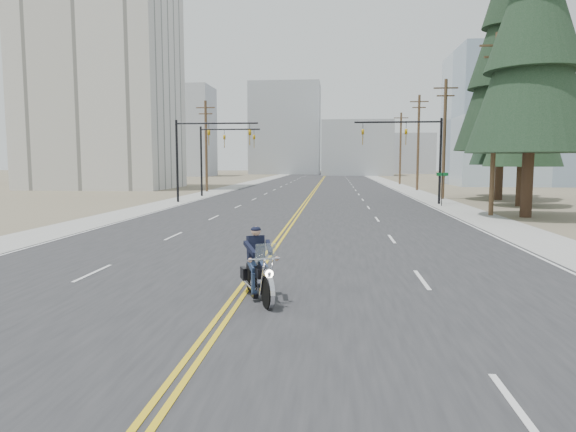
# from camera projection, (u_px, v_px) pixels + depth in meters

# --- Properties ---
(ground_plane) EXTENTS (400.00, 400.00, 0.00)m
(ground_plane) POSITION_uv_depth(u_px,v_px,m) (224.00, 317.00, 11.46)
(ground_plane) COLOR #776D56
(ground_plane) RESTS_ON ground
(road) EXTENTS (20.00, 200.00, 0.01)m
(road) POSITION_uv_depth(u_px,v_px,m) (319.00, 184.00, 80.79)
(road) COLOR #303033
(road) RESTS_ON ground
(sidewalk_left) EXTENTS (3.00, 200.00, 0.01)m
(sidewalk_left) POSITION_uv_depth(u_px,v_px,m) (247.00, 184.00, 81.83)
(sidewalk_left) COLOR #A5A5A0
(sidewalk_left) RESTS_ON ground
(sidewalk_right) EXTENTS (3.00, 200.00, 0.01)m
(sidewalk_right) POSITION_uv_depth(u_px,v_px,m) (393.00, 184.00, 79.76)
(sidewalk_right) COLOR #A5A5A0
(sidewalk_right) RESTS_ON ground
(traffic_mast_left) EXTENTS (7.10, 0.26, 7.00)m
(traffic_mast_left) POSITION_uv_depth(u_px,v_px,m) (200.00, 144.00, 43.45)
(traffic_mast_left) COLOR black
(traffic_mast_left) RESTS_ON ground
(traffic_mast_right) EXTENTS (7.10, 0.26, 7.00)m
(traffic_mast_right) POSITION_uv_depth(u_px,v_px,m) (415.00, 144.00, 41.83)
(traffic_mast_right) COLOR black
(traffic_mast_right) RESTS_ON ground
(traffic_mast_far) EXTENTS (6.10, 0.26, 7.00)m
(traffic_mast_far) POSITION_uv_depth(u_px,v_px,m) (218.00, 148.00, 51.41)
(traffic_mast_far) COLOR black
(traffic_mast_far) RESTS_ON ground
(street_sign) EXTENTS (0.90, 0.06, 2.62)m
(street_sign) POSITION_uv_depth(u_px,v_px,m) (442.00, 183.00, 40.01)
(street_sign) COLOR black
(street_sign) RESTS_ON ground
(utility_pole_b) EXTENTS (2.20, 0.30, 11.50)m
(utility_pole_b) POSITION_uv_depth(u_px,v_px,m) (495.00, 122.00, 32.49)
(utility_pole_b) COLOR brown
(utility_pole_b) RESTS_ON ground
(utility_pole_c) EXTENTS (2.20, 0.30, 11.00)m
(utility_pole_c) POSITION_uv_depth(u_px,v_px,m) (444.00, 137.00, 47.37)
(utility_pole_c) COLOR brown
(utility_pole_c) RESTS_ON ground
(utility_pole_d) EXTENTS (2.20, 0.30, 11.50)m
(utility_pole_d) POSITION_uv_depth(u_px,v_px,m) (418.00, 141.00, 62.20)
(utility_pole_d) COLOR brown
(utility_pole_d) RESTS_ON ground
(utility_pole_e) EXTENTS (2.20, 0.30, 11.00)m
(utility_pole_e) POSITION_uv_depth(u_px,v_px,m) (400.00, 147.00, 79.07)
(utility_pole_e) COLOR brown
(utility_pole_e) RESTS_ON ground
(utility_pole_left) EXTENTS (2.20, 0.30, 10.50)m
(utility_pole_left) POSITION_uv_depth(u_px,v_px,m) (206.00, 145.00, 59.56)
(utility_pole_left) COLOR brown
(utility_pole_left) RESTS_ON ground
(apartment_block) EXTENTS (18.00, 14.00, 30.00)m
(apartment_block) POSITION_uv_depth(u_px,v_px,m) (102.00, 73.00, 66.89)
(apartment_block) COLOR silver
(apartment_block) RESTS_ON ground
(glass_building) EXTENTS (24.00, 16.00, 20.00)m
(glass_building) POSITION_uv_depth(u_px,v_px,m) (533.00, 118.00, 76.86)
(glass_building) COLOR #9EB5CC
(glass_building) RESTS_ON ground
(haze_bldg_a) EXTENTS (14.00, 12.00, 22.00)m
(haze_bldg_a) POSITION_uv_depth(u_px,v_px,m) (184.00, 132.00, 127.37)
(haze_bldg_a) COLOR #B7BCC6
(haze_bldg_a) RESTS_ON ground
(haze_bldg_b) EXTENTS (18.00, 14.00, 14.00)m
(haze_bldg_b) POSITION_uv_depth(u_px,v_px,m) (356.00, 148.00, 133.81)
(haze_bldg_b) COLOR #ADB2B7
(haze_bldg_b) RESTS_ON ground
(haze_bldg_c) EXTENTS (16.00, 12.00, 18.00)m
(haze_bldg_c) POSITION_uv_depth(u_px,v_px,m) (502.00, 137.00, 115.86)
(haze_bldg_c) COLOR #B7BCC6
(haze_bldg_c) RESTS_ON ground
(haze_bldg_d) EXTENTS (20.00, 15.00, 26.00)m
(haze_bldg_d) POSITION_uv_depth(u_px,v_px,m) (286.00, 129.00, 149.84)
(haze_bldg_d) COLOR #ADB2B7
(haze_bldg_d) RESTS_ON ground
(haze_bldg_e) EXTENTS (14.00, 14.00, 12.00)m
(haze_bldg_e) POSITION_uv_depth(u_px,v_px,m) (409.00, 154.00, 157.14)
(haze_bldg_e) COLOR #B7BCC6
(haze_bldg_e) RESTS_ON ground
(haze_bldg_f) EXTENTS (12.00, 12.00, 16.00)m
(haze_bldg_f) POSITION_uv_depth(u_px,v_px,m) (148.00, 146.00, 143.89)
(haze_bldg_f) COLOR #ADB2B7
(haze_bldg_f) RESTS_ON ground
(motorcyclist) EXTENTS (1.83, 2.54, 1.83)m
(motorcyclist) POSITION_uv_depth(u_px,v_px,m) (259.00, 264.00, 12.78)
(motorcyclist) COLOR black
(motorcyclist) RESTS_ON ground
(conifer_near) EXTENTS (7.60, 7.60, 20.11)m
(conifer_near) POSITION_uv_depth(u_px,v_px,m) (535.00, 28.00, 31.02)
(conifer_near) COLOR #382619
(conifer_near) RESTS_ON ground
(conifer_mid) EXTENTS (5.83, 5.83, 15.56)m
(conifer_mid) POSITION_uv_depth(u_px,v_px,m) (525.00, 90.00, 39.28)
(conifer_mid) COLOR #382619
(conifer_mid) RESTS_ON ground
(conifer_tall) EXTENTS (8.09, 8.09, 22.46)m
(conifer_tall) POSITION_uv_depth(u_px,v_px,m) (504.00, 55.00, 45.50)
(conifer_tall) COLOR #382619
(conifer_tall) RESTS_ON ground
(conifer_far) EXTENTS (5.93, 5.93, 15.89)m
(conifer_far) POSITION_uv_depth(u_px,v_px,m) (502.00, 105.00, 51.23)
(conifer_far) COLOR #382619
(conifer_far) RESTS_ON ground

